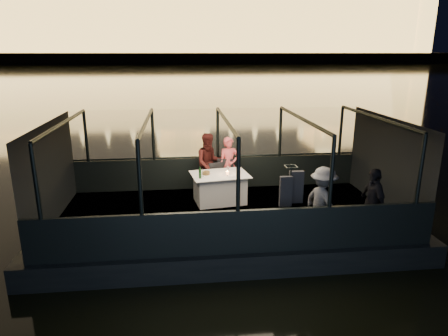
{
  "coord_description": "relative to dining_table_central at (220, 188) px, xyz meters",
  "views": [
    {
      "loc": [
        -1.04,
        -8.99,
        4.3
      ],
      "look_at": [
        0.0,
        0.4,
        1.55
      ],
      "focal_mm": 32.0,
      "sensor_mm": 36.0,
      "label": 1
    }
  ],
  "objects": [
    {
      "name": "boat_deck",
      "position": [
        0.06,
        -0.82,
        -0.41
      ],
      "size": [
        8.0,
        4.0,
        0.04
      ],
      "primitive_type": "cube",
      "color": "black",
      "rests_on": "boat_hull"
    },
    {
      "name": "wine_glass_empty",
      "position": [
        0.19,
        -0.19,
        0.48
      ],
      "size": [
        0.08,
        0.08,
        0.21
      ],
      "primitive_type": null,
      "rotation": [
        0.0,
        0.0,
        -0.13
      ],
      "color": "silver",
      "rests_on": "dining_table_central"
    },
    {
      "name": "dining_table_central",
      "position": [
        0.0,
        0.0,
        0.0
      ],
      "size": [
        1.59,
        1.25,
        0.77
      ],
      "primitive_type": "cube",
      "rotation": [
        0.0,
        0.0,
        0.15
      ],
      "color": "beige",
      "rests_on": "boat_deck"
    },
    {
      "name": "person_man_maroon",
      "position": [
        -0.21,
        0.82,
        0.36
      ],
      "size": [
        0.9,
        0.75,
        1.68
      ],
      "primitive_type": "imported",
      "rotation": [
        0.0,
        0.0,
        0.17
      ],
      "color": "#3E1411",
      "rests_on": "boat_deck"
    },
    {
      "name": "boat_hull",
      "position": [
        0.06,
        -0.82,
        -0.89
      ],
      "size": [
        8.6,
        4.4,
        1.0
      ],
      "primitive_type": "cube",
      "color": "black",
      "rests_on": "river_water"
    },
    {
      "name": "wine_bottle",
      "position": [
        -0.53,
        -0.3,
        0.53
      ],
      "size": [
        0.07,
        0.07,
        0.3
      ],
      "primitive_type": "cylinder",
      "rotation": [
        0.0,
        0.0,
        -0.12
      ],
      "color": "#163C18",
      "rests_on": "dining_table_central"
    },
    {
      "name": "cabin_roof_glass",
      "position": [
        0.06,
        -0.82,
        1.91
      ],
      "size": [
        8.0,
        4.0,
        0.02
      ],
      "primitive_type": null,
      "color": "#99B2B2",
      "rests_on": "boat_deck"
    },
    {
      "name": "end_wall_fore",
      "position": [
        -3.94,
        -0.82,
        0.76
      ],
      "size": [
        0.02,
        4.0,
        2.3
      ],
      "primitive_type": null,
      "color": "black",
      "rests_on": "boat_deck"
    },
    {
      "name": "wine_glass_red",
      "position": [
        0.22,
        0.09,
        0.48
      ],
      "size": [
        0.07,
        0.07,
        0.17
      ],
      "primitive_type": null,
      "rotation": [
        0.0,
        0.0,
        0.23
      ],
      "color": "white",
      "rests_on": "dining_table_central"
    },
    {
      "name": "cabin_glass_port",
      "position": [
        0.06,
        1.18,
        1.21
      ],
      "size": [
        8.0,
        0.02,
        1.4
      ],
      "primitive_type": null,
      "color": "#99B2B2",
      "rests_on": "gunwale_port"
    },
    {
      "name": "gunwale_starboard",
      "position": [
        0.06,
        -2.82,
        0.06
      ],
      "size": [
        8.0,
        0.08,
        0.9
      ],
      "primitive_type": "cube",
      "color": "black",
      "rests_on": "boat_deck"
    },
    {
      "name": "coat_stand",
      "position": [
        1.21,
        -2.31,
        0.51
      ],
      "size": [
        0.46,
        0.37,
        1.63
      ],
      "primitive_type": null,
      "rotation": [
        0.0,
        0.0,
        0.01
      ],
      "color": "black",
      "rests_on": "boat_deck"
    },
    {
      "name": "chair_port_left",
      "position": [
        -0.04,
        0.45,
        0.06
      ],
      "size": [
        0.51,
        0.51,
        0.88
      ],
      "primitive_type": "cube",
      "rotation": [
        0.0,
        0.0,
        0.27
      ],
      "color": "black",
      "rests_on": "boat_deck"
    },
    {
      "name": "wine_glass_white",
      "position": [
        -0.45,
        -0.16,
        0.48
      ],
      "size": [
        0.06,
        0.06,
        0.18
      ],
      "primitive_type": null,
      "rotation": [
        0.0,
        0.0,
        -0.02
      ],
      "color": "white",
      "rests_on": "dining_table_central"
    },
    {
      "name": "passenger_dark",
      "position": [
        2.99,
        -2.35,
        0.47
      ],
      "size": [
        0.4,
        0.9,
        1.51
      ],
      "primitive_type": "imported",
      "rotation": [
        0.0,
        0.0,
        4.75
      ],
      "color": "black",
      "rests_on": "boat_deck"
    },
    {
      "name": "chair_port_right",
      "position": [
        0.23,
        0.55,
        0.06
      ],
      "size": [
        0.52,
        0.52,
        0.96
      ],
      "primitive_type": "cube",
      "rotation": [
        0.0,
        0.0,
        -0.18
      ],
      "color": "black",
      "rests_on": "boat_deck"
    },
    {
      "name": "amber_candle",
      "position": [
        0.2,
        -0.04,
        0.42
      ],
      "size": [
        0.08,
        0.08,
        0.09
      ],
      "primitive_type": "cylinder",
      "rotation": [
        0.0,
        0.0,
        0.32
      ],
      "color": "#FF8D3F",
      "rests_on": "dining_table_central"
    },
    {
      "name": "end_wall_aft",
      "position": [
        4.06,
        -0.82,
        0.76
      ],
      "size": [
        0.02,
        4.0,
        2.3
      ],
      "primitive_type": null,
      "color": "black",
      "rests_on": "boat_deck"
    },
    {
      "name": "plate_far",
      "position": [
        -0.32,
        0.17,
        0.39
      ],
      "size": [
        0.29,
        0.29,
        0.02
      ],
      "primitive_type": "cylinder",
      "rotation": [
        0.0,
        0.0,
        0.18
      ],
      "color": "silver",
      "rests_on": "dining_table_central"
    },
    {
      "name": "passenger_stripe",
      "position": [
        1.95,
        -2.26,
        0.47
      ],
      "size": [
        0.87,
        1.13,
        1.54
      ],
      "primitive_type": "imported",
      "rotation": [
        0.0,
        0.0,
        1.93
      ],
      "color": "silver",
      "rests_on": "boat_deck"
    },
    {
      "name": "plate_near",
      "position": [
        0.32,
        -0.2,
        0.39
      ],
      "size": [
        0.3,
        0.3,
        0.01
      ],
      "primitive_type": "cylinder",
      "rotation": [
        0.0,
        0.0,
        -0.32
      ],
      "color": "white",
      "rests_on": "dining_table_central"
    },
    {
      "name": "canopy_ribs",
      "position": [
        0.06,
        -0.82,
        0.76
      ],
      "size": [
        8.0,
        4.0,
        2.3
      ],
      "primitive_type": null,
      "color": "black",
      "rests_on": "boat_deck"
    },
    {
      "name": "cabin_glass_starboard",
      "position": [
        0.06,
        -2.82,
        1.21
      ],
      "size": [
        8.0,
        0.02,
        1.4
      ],
      "primitive_type": null,
      "color": "#99B2B2",
      "rests_on": "gunwale_starboard"
    },
    {
      "name": "bread_basket",
      "position": [
        -0.36,
        0.01,
        0.42
      ],
      "size": [
        0.23,
        0.23,
        0.08
      ],
      "primitive_type": "cylinder",
      "rotation": [
        0.0,
        0.0,
        0.18
      ],
      "color": "brown",
      "rests_on": "dining_table_central"
    },
    {
      "name": "person_woman_coral",
      "position": [
        0.34,
        0.79,
        0.36
      ],
      "size": [
        0.59,
        0.42,
        1.56
      ],
      "primitive_type": "imported",
      "rotation": [
        0.0,
        0.0,
        0.08
      ],
      "color": "#EE5658",
      "rests_on": "boat_deck"
    },
    {
      "name": "embankment",
      "position": [
        0.06,
        209.18,
        0.11
      ],
      "size": [
        400.0,
        140.0,
        6.0
      ],
      "primitive_type": "cube",
      "color": "#423D33",
      "rests_on": "ground"
    },
    {
      "name": "gunwale_port",
      "position": [
        0.06,
        1.18,
        0.06
      ],
      "size": [
        8.0,
        0.08,
        0.9
      ],
      "primitive_type": "cube",
      "color": "black",
      "rests_on": "boat_deck"
    },
    {
      "name": "river_water",
      "position": [
        0.06,
        79.18,
        -0.89
      ],
      "size": [
        500.0,
        500.0,
        0.0
      ],
      "primitive_type": "plane",
      "color": "black",
      "rests_on": "ground"
    }
  ]
}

